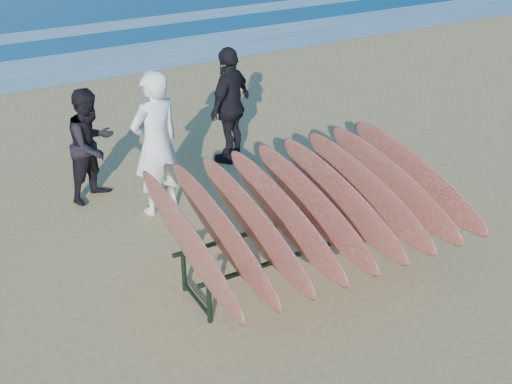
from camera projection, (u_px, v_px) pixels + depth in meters
ground at (292, 295)px, 7.23m from camera, size 120.00×120.00×0.00m
foam_near at (58, 69)px, 14.89m from camera, size 160.00×160.00×0.00m
foam_far at (24, 37)px, 17.57m from camera, size 160.00×160.00×0.00m
surfboard_rack at (312, 205)px, 7.31m from camera, size 3.21×2.61×1.37m
person_white at (156, 144)px, 8.52m from camera, size 0.82×0.63×2.00m
person_dark_a at (92, 145)px, 8.93m from camera, size 0.99×0.93×1.63m
person_dark_b at (230, 105)px, 10.04m from camera, size 1.16×0.97×1.86m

